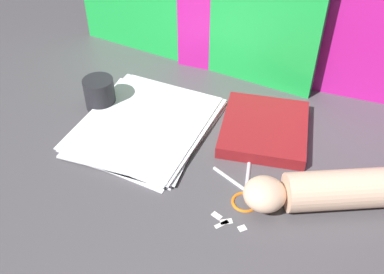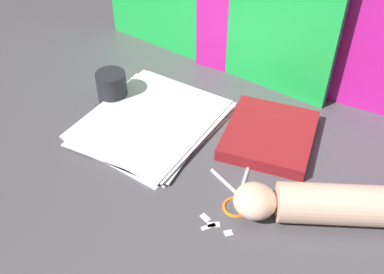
# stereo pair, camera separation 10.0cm
# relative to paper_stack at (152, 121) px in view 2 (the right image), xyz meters

# --- Properties ---
(ground_plane) EXTENTS (6.00, 6.00, 0.00)m
(ground_plane) POSITION_rel_paper_stack_xyz_m (0.14, -0.06, -0.01)
(ground_plane) COLOR #4C494F
(backdrop_panel_left) EXTENTS (0.74, 0.11, 0.37)m
(backdrop_panel_left) POSITION_rel_paper_stack_xyz_m (-0.01, 0.32, 0.18)
(backdrop_panel_left) COLOR green
(backdrop_panel_left) RESTS_ON ground_plane
(backdrop_panel_center) EXTENTS (0.74, 0.04, 0.41)m
(backdrop_panel_center) POSITION_rel_paper_stack_xyz_m (0.33, 0.32, 0.20)
(backdrop_panel_center) COLOR #D81E9E
(backdrop_panel_center) RESTS_ON ground_plane
(paper_stack) EXTENTS (0.32, 0.37, 0.02)m
(paper_stack) POSITION_rel_paper_stack_xyz_m (0.00, 0.00, 0.00)
(paper_stack) COLOR white
(paper_stack) RESTS_ON ground_plane
(book_closed) EXTENTS (0.24, 0.26, 0.03)m
(book_closed) POSITION_rel_paper_stack_xyz_m (0.28, 0.09, 0.01)
(book_closed) COLOR maroon
(book_closed) RESTS_ON ground_plane
(scissors) EXTENTS (0.16, 0.16, 0.01)m
(scissors) POSITION_rel_paper_stack_xyz_m (0.30, -0.12, -0.00)
(scissors) COLOR silver
(scissors) RESTS_ON ground_plane
(hand_forearm) EXTENTS (0.32, 0.22, 0.08)m
(hand_forearm) POSITION_rel_paper_stack_xyz_m (0.45, -0.09, 0.03)
(hand_forearm) COLOR beige
(hand_forearm) RESTS_ON ground_plane
(paper_scrap_near) EXTENTS (0.02, 0.02, 0.00)m
(paper_scrap_near) POSITION_rel_paper_stack_xyz_m (0.26, -0.20, -0.01)
(paper_scrap_near) COLOR white
(paper_scrap_near) RESTS_ON ground_plane
(paper_scrap_mid) EXTENTS (0.02, 0.02, 0.00)m
(paper_scrap_mid) POSITION_rel_paper_stack_xyz_m (0.31, -0.21, -0.01)
(paper_scrap_mid) COLOR white
(paper_scrap_mid) RESTS_ON ground_plane
(paper_scrap_far) EXTENTS (0.03, 0.02, 0.00)m
(paper_scrap_far) POSITION_rel_paper_stack_xyz_m (0.28, -0.21, -0.01)
(paper_scrap_far) COLOR white
(paper_scrap_far) RESTS_ON ground_plane
(paper_scrap_side) EXTENTS (0.03, 0.03, 0.00)m
(paper_scrap_side) POSITION_rel_paper_stack_xyz_m (0.27, -0.22, -0.01)
(paper_scrap_side) COLOR white
(paper_scrap_side) RESTS_ON ground_plane
(mug) EXTENTS (0.08, 0.08, 0.08)m
(mug) POSITION_rel_paper_stack_xyz_m (-0.15, 0.04, 0.03)
(mug) COLOR #232328
(mug) RESTS_ON ground_plane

